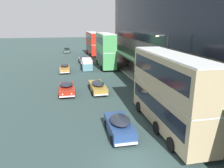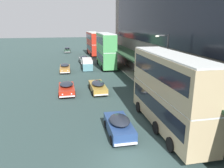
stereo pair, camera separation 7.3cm
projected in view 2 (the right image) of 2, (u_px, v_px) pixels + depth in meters
ground at (132, 165)px, 13.30m from camera, size 240.00×240.00×0.00m
transit_bus_kerbside_front at (169, 90)px, 17.19m from camera, size 2.78×10.64×6.09m
transit_bus_kerbside_rear at (94, 43)px, 57.31m from camera, size 3.01×9.78×5.91m
transit_bus_kerbside_far at (106, 49)px, 41.39m from camera, size 2.79×9.48×6.43m
sedan_second_near at (67, 50)px, 63.14m from camera, size 1.90×4.86×1.48m
sedan_lead_mid at (119, 125)px, 16.73m from camera, size 1.88×4.33×1.56m
sedan_far_back at (65, 68)px, 38.09m from camera, size 1.82×4.48×1.45m
sedan_lead_near at (98, 86)px, 27.13m from camera, size 1.93×4.96×1.43m
sedan_oncoming_front at (67, 88)px, 26.46m from camera, size 1.99×4.49×1.42m
sedan_trailing_near at (84, 60)px, 46.09m from camera, size 2.02×4.71×1.63m
vw_van at (87, 64)px, 40.01m from camera, size 2.05×4.62×1.96m
pedestrian_at_kerb at (197, 105)px, 19.68m from camera, size 0.46×0.47×1.86m
street_lamp at (165, 64)px, 22.62m from camera, size 1.50×0.28×7.08m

